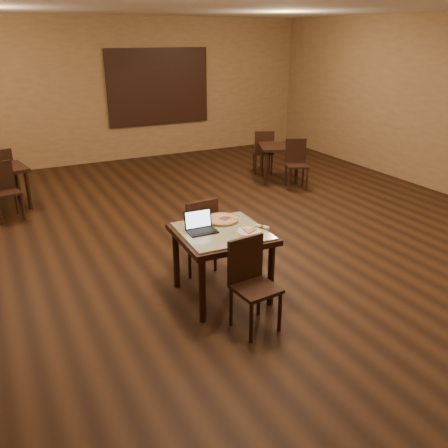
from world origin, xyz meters
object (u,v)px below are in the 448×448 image
tiled_table (222,239)px  chair_main_near (251,278)px  pizza_pan (222,220)px  other_table_a (279,151)px  chair_main_far (198,231)px  other_table_a_chair_far (263,149)px  laptop (200,226)px  other_table_b_chair_far (1,171)px  other_table_a_chair_near (296,161)px  other_table_b (2,175)px  other_table_b_chair_near (4,187)px

tiled_table → chair_main_near: (-0.01, -0.62, -0.16)m
pizza_pan → other_table_a: 4.26m
chair_main_far → other_table_a_chair_far: bearing=-136.3°
chair_main_near → laptop: (-0.19, 0.72, 0.31)m
chair_main_near → pizza_pan: size_ratio=2.24×
other_table_a_chair_far → pizza_pan: bearing=76.8°
other_table_b_chair_far → other_table_a_chair_near: bearing=149.9°
other_table_b_chair_far → pizza_pan: bearing=103.5°
other_table_a → other_table_b_chair_far: bearing=-169.9°
pizza_pan → other_table_b: (-1.99, 3.85, -0.21)m
chair_main_far → other_table_b_chair_near: size_ratio=1.06×
chair_main_far → other_table_b_chair_near: chair_main_far is taller
pizza_pan → other_table_a_chair_far: other_table_a_chair_far is taller
chair_main_far → other_table_a_chair_far: (2.92, 3.32, -0.02)m
other_table_a_chair_near → other_table_b: size_ratio=1.05×
other_table_a_chair_near → other_table_b_chair_far: (-4.84, 1.70, -0.01)m
chair_main_near → laptop: 0.81m
other_table_a_chair_far → tiled_table: bearing=77.3°
chair_main_near → chair_main_far: 1.24m
other_table_a → other_table_a_chair_far: bearing=117.4°
laptop → other_table_b_chair_far: 4.81m
chair_main_near → chair_main_far: chair_main_far is taller
other_table_a_chair_far → other_table_a_chair_near: bearing=117.4°
other_table_b → other_table_b_chair_far: size_ratio=0.96×
other_table_a_chair_near → other_table_a_chair_far: bearing=117.4°
other_table_b → other_table_b_chair_far: other_table_b_chair_far is taller
laptop → other_table_b: 4.34m
other_table_a_chair_near → other_table_b_chair_far: size_ratio=1.01×
chair_main_near → other_table_b: chair_main_near is taller
other_table_a_chair_near → other_table_b_chair_far: bearing=-175.4°
other_table_a → other_table_a_chair_near: size_ratio=1.09×
tiled_table → pizza_pan: bearing=65.8°
chair_main_near → other_table_a_chair_far: (2.93, 4.56, -0.01)m
other_table_a → other_table_b: 4.87m
tiled_table → other_table_a: 4.52m
tiled_table → other_table_b: (-1.87, 4.09, -0.10)m
chair_main_far → chair_main_near: bearing=84.3°
laptop → other_table_a_chair_near: laptop is taller
chair_main_near → pizza_pan: 0.91m
laptop → chair_main_near: bearing=-72.7°
pizza_pan → other_table_b_chair_near: (-2.00, 3.34, -0.28)m
other_table_a_chair_far → other_table_b_chair_far: (-4.78, 0.66, -0.01)m
other_table_b → other_table_b_chair_near: 0.51m
chair_main_far → laptop: size_ratio=3.04×
chair_main_near → other_table_a_chair_near: size_ratio=1.02×
other_table_a → other_table_b_chair_near: other_table_b_chair_near is taller
chair_main_near → other_table_b_chair_near: size_ratio=1.03×
chair_main_far → other_table_a_chair_near: (2.98, 2.28, -0.02)m
tiled_table → other_table_b_chair_near: other_table_b_chair_near is taller
other_table_b → other_table_b_chair_near: (-0.01, -0.51, -0.07)m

